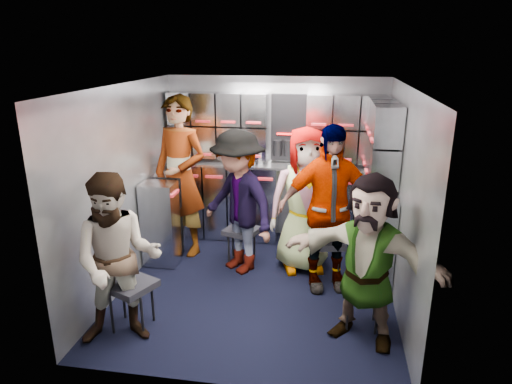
% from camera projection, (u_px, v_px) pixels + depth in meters
% --- Properties ---
extents(floor, '(3.00, 3.00, 0.00)m').
position_uv_depth(floor, '(257.00, 287.00, 4.88)').
color(floor, black).
rests_on(floor, ground).
extents(wall_back, '(2.80, 0.04, 2.10)m').
position_uv_depth(wall_back, '(275.00, 158.00, 5.96)').
color(wall_back, gray).
rests_on(wall_back, ground).
extents(wall_left, '(0.04, 3.00, 2.10)m').
position_uv_depth(wall_left, '(125.00, 187.00, 4.77)').
color(wall_left, gray).
rests_on(wall_left, ground).
extents(wall_right, '(0.04, 3.00, 2.10)m').
position_uv_depth(wall_right, '(402.00, 201.00, 4.34)').
color(wall_right, gray).
rests_on(wall_right, ground).
extents(ceiling, '(2.80, 3.00, 0.02)m').
position_uv_depth(ceiling, '(257.00, 86.00, 4.23)').
color(ceiling, silver).
rests_on(ceiling, wall_back).
extents(cart_bank_back, '(2.68, 0.38, 0.99)m').
position_uv_depth(cart_bank_back, '(273.00, 204.00, 5.94)').
color(cart_bank_back, '#969BA5').
rests_on(cart_bank_back, ground).
extents(cart_bank_left, '(0.38, 0.76, 0.99)m').
position_uv_depth(cart_bank_left, '(166.00, 218.00, 5.43)').
color(cart_bank_left, '#969BA5').
rests_on(cart_bank_left, ground).
extents(counter, '(2.68, 0.42, 0.03)m').
position_uv_depth(counter, '(273.00, 165.00, 5.78)').
color(counter, '#B4B6BB').
rests_on(counter, cart_bank_back).
extents(locker_bank_back, '(2.68, 0.28, 0.82)m').
position_uv_depth(locker_bank_back, '(274.00, 127.00, 5.69)').
color(locker_bank_back, '#969BA5').
rests_on(locker_bank_back, wall_back).
extents(locker_bank_right, '(0.28, 1.00, 0.82)m').
position_uv_depth(locker_bank_right, '(383.00, 140.00, 4.88)').
color(locker_bank_right, '#969BA5').
rests_on(locker_bank_right, wall_right).
extents(right_cabinet, '(0.28, 1.20, 1.00)m').
position_uv_depth(right_cabinet, '(376.00, 229.00, 5.09)').
color(right_cabinet, '#969BA5').
rests_on(right_cabinet, ground).
extents(coffee_niche, '(0.46, 0.16, 0.84)m').
position_uv_depth(coffee_niche, '(289.00, 128.00, 5.72)').
color(coffee_niche, black).
rests_on(coffee_niche, wall_back).
extents(red_latch_strip, '(2.60, 0.02, 0.03)m').
position_uv_depth(red_latch_strip, '(271.00, 180.00, 5.63)').
color(red_latch_strip, red).
rests_on(red_latch_strip, cart_bank_back).
extents(jump_seat_near_left, '(0.50, 0.49, 0.46)m').
position_uv_depth(jump_seat_near_left, '(131.00, 287.00, 4.06)').
color(jump_seat_near_left, black).
rests_on(jump_seat_near_left, ground).
extents(jump_seat_mid_left, '(0.45, 0.43, 0.43)m').
position_uv_depth(jump_seat_mid_left, '(242.00, 232.00, 5.33)').
color(jump_seat_mid_left, black).
rests_on(jump_seat_mid_left, ground).
extents(jump_seat_center, '(0.40, 0.38, 0.42)m').
position_uv_depth(jump_seat_center, '(304.00, 232.00, 5.36)').
color(jump_seat_center, black).
rests_on(jump_seat_center, ground).
extents(jump_seat_mid_right, '(0.45, 0.43, 0.45)m').
position_uv_depth(jump_seat_mid_right, '(326.00, 244.00, 4.95)').
color(jump_seat_mid_right, black).
rests_on(jump_seat_mid_right, ground).
extents(jump_seat_near_right, '(0.37, 0.35, 0.41)m').
position_uv_depth(jump_seat_near_right, '(363.00, 291.00, 4.09)').
color(jump_seat_near_right, black).
rests_on(jump_seat_near_right, ground).
extents(attendant_standing, '(0.81, 0.66, 1.93)m').
position_uv_depth(attendant_standing, '(180.00, 177.00, 5.44)').
color(attendant_standing, black).
rests_on(attendant_standing, ground).
extents(attendant_arc_a, '(0.87, 0.77, 1.51)m').
position_uv_depth(attendant_arc_a, '(118.00, 261.00, 3.79)').
color(attendant_arc_a, black).
rests_on(attendant_arc_a, ground).
extents(attendant_arc_b, '(1.19, 1.13, 1.62)m').
position_uv_depth(attendant_arc_b, '(238.00, 202.00, 5.02)').
color(attendant_arc_b, black).
rests_on(attendant_arc_b, ground).
extents(attendant_arc_c, '(0.91, 0.70, 1.64)m').
position_uv_depth(attendant_arc_c, '(305.00, 200.00, 5.06)').
color(attendant_arc_c, black).
rests_on(attendant_arc_c, ground).
extents(attendant_arc_d, '(1.10, 0.68, 1.75)m').
position_uv_depth(attendant_arc_d, '(327.00, 209.00, 4.64)').
color(attendant_arc_d, black).
rests_on(attendant_arc_d, ground).
extents(attendant_arc_e, '(1.46, 0.95, 1.50)m').
position_uv_depth(attendant_arc_e, '(367.00, 260.00, 3.80)').
color(attendant_arc_e, black).
rests_on(attendant_arc_e, ground).
extents(bottle_left, '(0.06, 0.06, 0.25)m').
position_uv_depth(bottle_left, '(253.00, 154.00, 5.72)').
color(bottle_left, white).
rests_on(bottle_left, counter).
extents(bottle_mid, '(0.07, 0.07, 0.23)m').
position_uv_depth(bottle_mid, '(261.00, 155.00, 5.71)').
color(bottle_mid, white).
rests_on(bottle_mid, counter).
extents(bottle_right, '(0.06, 0.06, 0.26)m').
position_uv_depth(bottle_right, '(317.00, 156.00, 5.60)').
color(bottle_right, white).
rests_on(bottle_right, counter).
extents(cup_left, '(0.09, 0.09, 0.09)m').
position_uv_depth(cup_left, '(241.00, 160.00, 5.76)').
color(cup_left, beige).
rests_on(cup_left, counter).
extents(cup_right, '(0.08, 0.08, 0.10)m').
position_uv_depth(cup_right, '(368.00, 165.00, 5.52)').
color(cup_right, beige).
rests_on(cup_right, counter).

